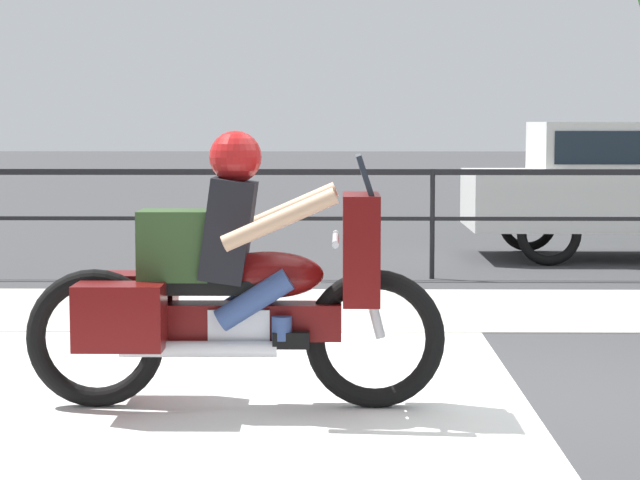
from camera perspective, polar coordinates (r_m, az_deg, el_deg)
The scene contains 5 objects.
ground_plane at distance 7.36m, azimuth 8.35°, elevation -7.14°, with size 120.00×120.00×0.00m, color #38383A.
sidewalk_band at distance 10.69m, azimuth 5.97°, elevation -3.15°, with size 44.00×2.40×0.01m, color #B7B2A8.
crosswalk_band at distance 7.15m, azimuth -5.43°, elevation -7.46°, with size 3.72×6.00×0.01m, color silver.
fence_railing at distance 12.67m, azimuth 5.17°, elevation 2.18°, with size 36.00×0.05×1.12m.
motorcycle at distance 6.94m, azimuth -4.06°, elevation -2.09°, with size 2.34×0.76×1.55m.
Camera 1 is at (-0.96, -7.13, 1.60)m, focal length 70.00 mm.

